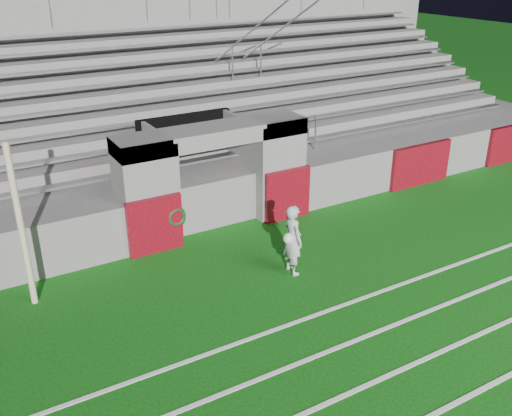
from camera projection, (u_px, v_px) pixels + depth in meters
ground at (292, 289)px, 11.77m from camera, size 90.00×90.00×0.00m
field_post at (21, 227)px, 10.66m from camera, size 0.13×0.13×3.34m
stadium_structure at (149, 126)px, 17.43m from camera, size 26.00×8.48×5.42m
goalkeeper_with_ball at (293, 240)px, 12.09m from camera, size 0.49×0.59×1.57m
hose_coil at (177, 218)px, 13.19m from camera, size 0.48×0.14×0.54m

